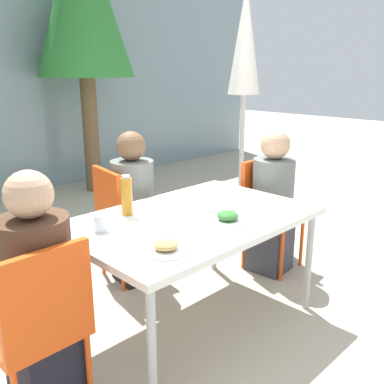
{
  "coord_description": "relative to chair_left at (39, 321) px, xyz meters",
  "views": [
    {
      "loc": [
        -1.7,
        -1.71,
        1.57
      ],
      "look_at": [
        0.0,
        0.0,
        0.87
      ],
      "focal_mm": 40.0,
      "sensor_mm": 36.0,
      "label": 1
    }
  ],
  "objects": [
    {
      "name": "dining_table",
      "position": [
        1.03,
        0.1,
        0.15
      ],
      "size": [
        1.46,
        0.96,
        0.72
      ],
      "color": "white",
      "rests_on": "ground"
    },
    {
      "name": "chair_far",
      "position": [
        1.07,
        0.89,
        0.0
      ],
      "size": [
        0.46,
        0.46,
        0.88
      ],
      "rotation": [
        0.0,
        0.0,
        -1.72
      ],
      "color": "#E54C14",
      "rests_on": "ground"
    },
    {
      "name": "ground_plane",
      "position": [
        1.03,
        0.1,
        -0.52
      ],
      "size": [
        24.0,
        24.0,
        0.0
      ],
      "primitive_type": "plane",
      "color": "#B2A893"
    },
    {
      "name": "salad_bowl",
      "position": [
        1.25,
        0.08,
        0.23
      ],
      "size": [
        0.19,
        0.19,
        0.06
      ],
      "color": "white",
      "rests_on": "dining_table"
    },
    {
      "name": "plate_1",
      "position": [
        0.57,
        -0.18,
        0.22
      ],
      "size": [
        0.21,
        0.21,
        0.06
      ],
      "color": "white",
      "rests_on": "dining_table"
    },
    {
      "name": "closed_umbrella",
      "position": [
        2.46,
        0.87,
        1.14
      ],
      "size": [
        0.36,
        0.36,
        2.3
      ],
      "color": "#333333",
      "rests_on": "ground"
    },
    {
      "name": "chair_right",
      "position": [
        2.05,
        0.28,
        0.0
      ],
      "size": [
        0.44,
        0.44,
        0.88
      ],
      "rotation": [
        0.0,
        0.0,
        -3.04
      ],
      "color": "#E54C14",
      "rests_on": "ground"
    },
    {
      "name": "person_far",
      "position": [
        1.14,
        0.83,
        0.03
      ],
      "size": [
        0.32,
        0.32,
        1.15
      ],
      "rotation": [
        0.0,
        0.0,
        -1.72
      ],
      "color": "black",
      "rests_on": "ground"
    },
    {
      "name": "person_right",
      "position": [
        2.01,
        0.2,
        0.02
      ],
      "size": [
        0.32,
        0.32,
        1.14
      ],
      "rotation": [
        0.0,
        0.0,
        -3.04
      ],
      "color": "#383842",
      "rests_on": "ground"
    },
    {
      "name": "person_left",
      "position": [
        0.05,
        0.08,
        0.04
      ],
      "size": [
        0.32,
        0.32,
        1.17
      ],
      "rotation": [
        0.0,
        0.0,
        0.02
      ],
      "color": "black",
      "rests_on": "ground"
    },
    {
      "name": "bottle",
      "position": [
        0.77,
        0.4,
        0.32
      ],
      "size": [
        0.07,
        0.07,
        0.24
      ],
      "color": "#B7751E",
      "rests_on": "dining_table"
    },
    {
      "name": "plate_0",
      "position": [
        1.1,
        -0.12,
        0.23
      ],
      "size": [
        0.23,
        0.23,
        0.06
      ],
      "color": "white",
      "rests_on": "dining_table"
    },
    {
      "name": "chair_left",
      "position": [
        0.0,
        0.0,
        0.0
      ],
      "size": [
        0.41,
        0.41,
        0.88
      ],
      "rotation": [
        0.0,
        0.0,
        0.02
      ],
      "color": "#E54C14",
      "rests_on": "ground"
    },
    {
      "name": "drinking_cup",
      "position": [
        0.5,
        0.27,
        0.25
      ],
      "size": [
        0.08,
        0.08,
        0.09
      ],
      "color": "silver",
      "rests_on": "dining_table"
    }
  ]
}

